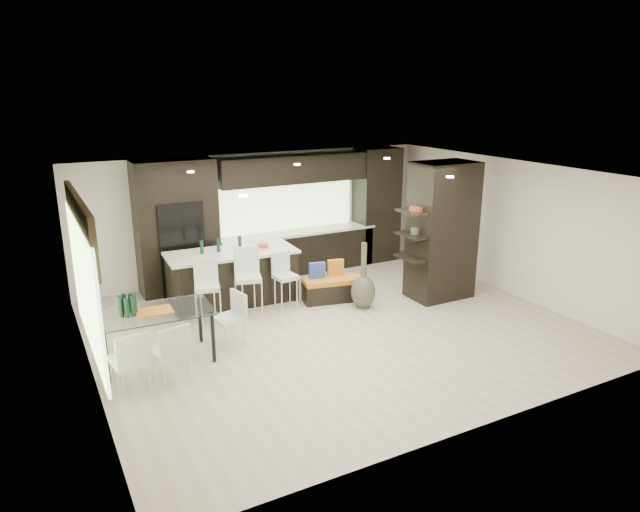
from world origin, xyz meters
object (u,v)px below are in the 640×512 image
dining_table (157,337)px  chair_near (169,356)px  bench (333,289)px  floor_vase (363,276)px  stool_left (208,299)px  chair_end (229,322)px  chair_far (130,364)px  stool_mid (249,290)px  kitchen_island (232,277)px  stool_right (286,287)px

dining_table → chair_near: chair_near is taller
bench → floor_vase: (0.31, -0.60, 0.41)m
floor_vase → stool_left: bearing=167.5°
chair_end → chair_near: bearing=112.6°
bench → chair_far: chair_far is taller
floor_vase → chair_far: (-4.49, -1.20, -0.21)m
stool_mid → floor_vase: bearing=-0.6°
stool_left → dining_table: stool_left is taller
kitchen_island → chair_far: size_ratio=2.85×
stool_right → dining_table: 2.85m
kitchen_island → chair_far: bearing=-129.3°
chair_end → chair_far: bearing=103.3°
stool_right → chair_end: (-1.49, -1.05, -0.03)m
kitchen_island → chair_near: kitchen_island is taller
kitchen_island → chair_far: 3.60m
chair_near → chair_end: (1.15, 0.79, -0.02)m
bench → dining_table: bearing=-152.9°
bench → chair_far: 4.56m
stool_mid → chair_end: stool_mid is taller
stool_mid → floor_vase: floor_vase is taller
kitchen_island → bench: 1.99m
bench → chair_far: bearing=-145.1°
stool_left → chair_near: 2.14m
stool_right → chair_end: stool_right is taller
kitchen_island → chair_end: bearing=-108.5°
bench → chair_far: size_ratio=1.37×
kitchen_island → stool_right: bearing=-44.5°
bench → chair_end: 2.70m
kitchen_island → chair_near: size_ratio=2.86×
kitchen_island → chair_end: (-0.74, -1.87, -0.10)m
stool_left → dining_table: bearing=-123.6°
bench → chair_near: chair_near is taller
stool_mid → dining_table: (-1.89, -1.01, -0.11)m
stool_left → chair_near: (-1.13, -1.82, -0.05)m
floor_vase → chair_end: (-2.81, -0.40, -0.23)m
dining_table → chair_far: (-0.53, -0.79, 0.03)m
stool_left → floor_vase: 2.91m
chair_far → chair_end: 1.86m
bench → floor_vase: 0.79m
stool_left → floor_vase: bearing=1.5°
stool_left → kitchen_island: bearing=61.9°
kitchen_island → floor_vase: size_ratio=1.93×
kitchen_island → chair_far: (-2.42, -2.67, -0.08)m
stool_left → stool_mid: stool_mid is taller
stool_left → stool_right: size_ratio=1.09×
chair_near → chair_far: bearing=166.6°
dining_table → chair_far: 0.95m
stool_left → dining_table: size_ratio=0.56×
stool_left → chair_end: 1.03m
kitchen_island → floor_vase: bearing=-32.3°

